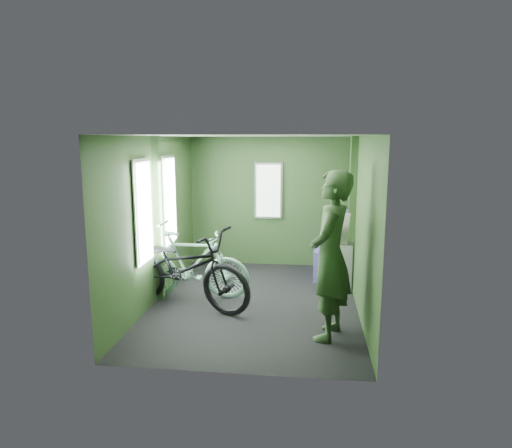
{
  "coord_description": "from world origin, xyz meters",
  "views": [
    {
      "loc": [
        0.73,
        -6.06,
        2.26
      ],
      "look_at": [
        0.0,
        0.1,
        1.1
      ],
      "focal_mm": 32.0,
      "sensor_mm": 36.0,
      "label": 1
    }
  ],
  "objects_px": {
    "bicycle_mint": "(192,299)",
    "bench_seat": "(333,257)",
    "bicycle_black": "(184,306)",
    "passenger": "(330,256)",
    "waste_box": "(343,265)"
  },
  "relations": [
    {
      "from": "bicycle_mint",
      "to": "bench_seat",
      "type": "xyz_separation_m",
      "value": [
        2.07,
        1.42,
        0.31
      ]
    },
    {
      "from": "bicycle_black",
      "to": "passenger",
      "type": "height_order",
      "value": "passenger"
    },
    {
      "from": "bench_seat",
      "to": "passenger",
      "type": "bearing_deg",
      "value": -89.84
    },
    {
      "from": "passenger",
      "to": "bench_seat",
      "type": "relative_size",
      "value": 1.84
    },
    {
      "from": "bicycle_mint",
      "to": "waste_box",
      "type": "bearing_deg",
      "value": -72.25
    },
    {
      "from": "bicycle_black",
      "to": "passenger",
      "type": "xyz_separation_m",
      "value": [
        1.93,
        -0.74,
        0.97
      ]
    },
    {
      "from": "waste_box",
      "to": "bench_seat",
      "type": "distance_m",
      "value": 0.78
    },
    {
      "from": "bicycle_mint",
      "to": "waste_box",
      "type": "relative_size",
      "value": 2.16
    },
    {
      "from": "bicycle_black",
      "to": "passenger",
      "type": "distance_m",
      "value": 2.28
    },
    {
      "from": "bicycle_mint",
      "to": "waste_box",
      "type": "height_order",
      "value": "waste_box"
    },
    {
      "from": "passenger",
      "to": "bench_seat",
      "type": "height_order",
      "value": "passenger"
    },
    {
      "from": "bicycle_black",
      "to": "waste_box",
      "type": "bearing_deg",
      "value": -44.0
    },
    {
      "from": "bicycle_black",
      "to": "bicycle_mint",
      "type": "distance_m",
      "value": 0.32
    },
    {
      "from": "bicycle_black",
      "to": "waste_box",
      "type": "distance_m",
      "value": 2.45
    },
    {
      "from": "passenger",
      "to": "bench_seat",
      "type": "bearing_deg",
      "value": -168.32
    }
  ]
}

